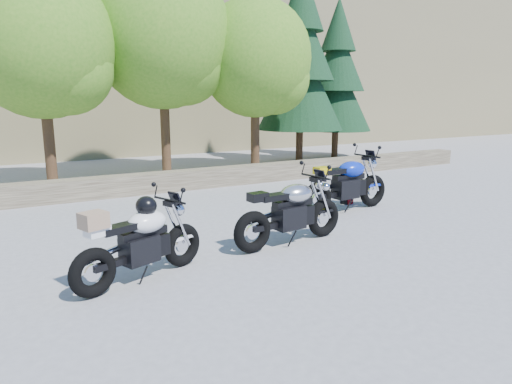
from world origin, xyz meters
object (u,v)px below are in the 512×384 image
silver_bike (291,213)px  blue_bike (347,185)px  white_bike (140,240)px  backpack (347,197)px

silver_bike → blue_bike: size_ratio=0.94×
silver_bike → blue_bike: 2.66m
white_bike → blue_bike: (4.91, 1.61, 0.02)m
white_bike → backpack: 5.82m
silver_bike → white_bike: white_bike is taller
backpack → blue_bike: bearing=-148.7°
silver_bike → blue_bike: (2.32, 1.30, 0.04)m
silver_bike → white_bike: (-2.59, -0.31, 0.02)m
white_bike → silver_bike: bearing=-13.1°
blue_bike → silver_bike: bearing=-154.2°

